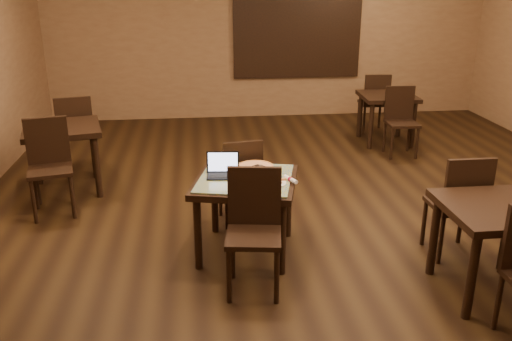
{
  "coord_description": "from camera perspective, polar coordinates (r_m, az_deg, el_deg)",
  "views": [
    {
      "loc": [
        -1.38,
        -4.98,
        2.55
      ],
      "look_at": [
        -0.86,
        -0.35,
        0.85
      ],
      "focal_mm": 38.0,
      "sensor_mm": 36.0,
      "label": 1
    }
  ],
  "objects": [
    {
      "name": "chair_main_far",
      "position": [
        5.69,
        -1.57,
        -0.67
      ],
      "size": [
        0.47,
        0.47,
        0.96
      ],
      "rotation": [
        0.0,
        0.0,
        3.28
      ],
      "color": "black",
      "rests_on": "ground"
    },
    {
      "name": "napkin_roll",
      "position": [
        4.95,
        3.65,
        -0.93
      ],
      "size": [
        0.11,
        0.18,
        0.04
      ],
      "rotation": [
        0.0,
        0.0,
        0.45
      ],
      "color": "white",
      "rests_on": "tiled_table"
    },
    {
      "name": "laptop",
      "position": [
        5.09,
        -3.47,
        0.11
      ],
      "size": [
        0.32,
        0.26,
        0.21
      ],
      "rotation": [
        0.0,
        0.0,
        -0.09
      ],
      "color": "black",
      "rests_on": "tiled_table"
    },
    {
      "name": "other_table_c",
      "position": [
        4.82,
        23.92,
        -4.87
      ],
      "size": [
        0.85,
        0.85,
        0.8
      ],
      "rotation": [
        0.0,
        0.0,
        0.0
      ],
      "color": "black",
      "rests_on": "ground"
    },
    {
      "name": "pizza_whole",
      "position": [
        5.26,
        -0.07,
        0.4
      ],
      "size": [
        0.36,
        0.36,
        0.03
      ],
      "color": "beige",
      "rests_on": "pizza_pan"
    },
    {
      "name": "other_table_c_chair_far",
      "position": [
        5.33,
        20.7,
        -3.03
      ],
      "size": [
        0.45,
        0.45,
        1.03
      ],
      "rotation": [
        0.0,
        0.0,
        3.15
      ],
      "color": "black",
      "rests_on": "ground"
    },
    {
      "name": "ground",
      "position": [
        5.76,
        8.15,
        -6.45
      ],
      "size": [
        10.0,
        10.0,
        0.0
      ],
      "primitive_type": "plane",
      "color": "black",
      "rests_on": "ground"
    },
    {
      "name": "chair_main_near",
      "position": [
        4.54,
        -0.21,
        -5.52
      ],
      "size": [
        0.51,
        0.51,
        1.04
      ],
      "rotation": [
        0.0,
        0.0,
        -0.15
      ],
      "color": "black",
      "rests_on": "ground"
    },
    {
      "name": "pizza_pan",
      "position": [
        5.27,
        -0.07,
        0.25
      ],
      "size": [
        0.33,
        0.33,
        0.01
      ],
      "primitive_type": "cylinder",
      "color": "silver",
      "rests_on": "tiled_table"
    },
    {
      "name": "mural",
      "position": [
        10.17,
        4.37,
        14.31
      ],
      "size": [
        2.34,
        0.05,
        1.64
      ],
      "color": "#26638E",
      "rests_on": "wall_back"
    },
    {
      "name": "other_table_b",
      "position": [
        6.97,
        -19.67,
        3.3
      ],
      "size": [
        1.05,
        1.05,
        0.82
      ],
      "rotation": [
        0.0,
        0.0,
        0.22
      ],
      "color": "black",
      "rests_on": "ground"
    },
    {
      "name": "wall_back",
      "position": [
        10.13,
        1.46,
        14.05
      ],
      "size": [
        8.0,
        0.02,
        3.0
      ],
      "primitive_type": "cube",
      "color": "#936F4B",
      "rests_on": "ground"
    },
    {
      "name": "other_table_b_chair_near",
      "position": [
        6.42,
        -20.92,
        0.98
      ],
      "size": [
        0.55,
        0.55,
        1.07
      ],
      "rotation": [
        0.0,
        0.0,
        0.22
      ],
      "color": "black",
      "rests_on": "ground"
    },
    {
      "name": "other_table_b_chair_far",
      "position": [
        7.57,
        -18.47,
        4.05
      ],
      "size": [
        0.55,
        0.55,
        1.07
      ],
      "rotation": [
        0.0,
        0.0,
        3.36
      ],
      "color": "black",
      "rests_on": "ground"
    },
    {
      "name": "other_table_a",
      "position": [
        8.8,
        13.65,
        6.94
      ],
      "size": [
        0.86,
        0.86,
        0.78
      ],
      "rotation": [
        0.0,
        0.0,
        -0.04
      ],
      "color": "black",
      "rests_on": "ground"
    },
    {
      "name": "spatula",
      "position": [
        5.24,
        0.18,
        0.42
      ],
      "size": [
        0.22,
        0.24,
        0.01
      ],
      "primitive_type": "cube",
      "rotation": [
        0.0,
        0.0,
        0.67
      ],
      "color": "silver",
      "rests_on": "pizza_whole"
    },
    {
      "name": "other_table_a_chair_far",
      "position": [
        9.35,
        12.4,
        7.3
      ],
      "size": [
        0.45,
        0.45,
        1.0
      ],
      "rotation": [
        0.0,
        0.0,
        3.1
      ],
      "color": "black",
      "rests_on": "ground"
    },
    {
      "name": "pizza_slice",
      "position": [
        4.88,
        1.65,
        -1.15
      ],
      "size": [
        0.21,
        0.21,
        0.02
      ],
      "primitive_type": null,
      "rotation": [
        0.0,
        0.0,
        0.01
      ],
      "color": "beige",
      "rests_on": "plate"
    },
    {
      "name": "tiled_table",
      "position": [
        5.07,
        -1.11,
        -1.85
      ],
      "size": [
        1.11,
        1.11,
        0.76
      ],
      "rotation": [
        0.0,
        0.0,
        -0.24
      ],
      "color": "black",
      "rests_on": "ground"
    },
    {
      "name": "other_table_a_chair_near",
      "position": [
        8.29,
        14.97,
        5.48
      ],
      "size": [
        0.45,
        0.45,
        1.0
      ],
      "rotation": [
        0.0,
        0.0,
        -0.04
      ],
      "color": "black",
      "rests_on": "ground"
    },
    {
      "name": "plate",
      "position": [
        4.89,
        1.65,
        -1.31
      ],
      "size": [
        0.27,
        0.27,
        0.01
      ],
      "primitive_type": "cylinder",
      "color": "white",
      "rests_on": "tiled_table"
    }
  ]
}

